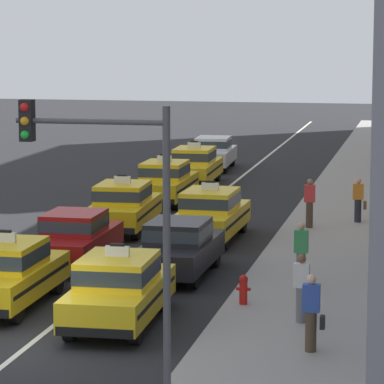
% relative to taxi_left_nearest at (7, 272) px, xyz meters
% --- Properties ---
extents(ground_plane, '(160.00, 160.00, 0.00)m').
position_rel_taxi_left_nearest_xyz_m(ground_plane, '(1.68, -3.47, -0.88)').
color(ground_plane, '#232326').
extents(lane_stripe_left_right, '(0.14, 80.00, 0.01)m').
position_rel_taxi_left_nearest_xyz_m(lane_stripe_left_right, '(1.68, 16.53, -0.87)').
color(lane_stripe_left_right, silver).
rests_on(lane_stripe_left_right, ground).
extents(sidewalk_curb, '(4.00, 90.00, 0.15)m').
position_rel_taxi_left_nearest_xyz_m(sidewalk_curb, '(7.28, 11.53, -0.80)').
color(sidewalk_curb, '#9E9993').
rests_on(sidewalk_curb, ground).
extents(taxi_left_nearest, '(1.85, 4.57, 1.96)m').
position_rel_taxi_left_nearest_xyz_m(taxi_left_nearest, '(0.00, 0.00, 0.00)').
color(taxi_left_nearest, black).
rests_on(taxi_left_nearest, ground).
extents(sedan_left_second, '(1.80, 4.32, 1.58)m').
position_rel_taxi_left_nearest_xyz_m(sedan_left_second, '(0.13, 5.08, -0.03)').
color(sedan_left_second, black).
rests_on(sedan_left_second, ground).
extents(taxi_left_third, '(2.02, 4.64, 1.96)m').
position_rel_taxi_left_nearest_xyz_m(taxi_left_third, '(0.04, 10.72, 0.00)').
color(taxi_left_third, black).
rests_on(taxi_left_third, ground).
extents(taxi_left_fourth, '(1.85, 4.57, 1.96)m').
position_rel_taxi_left_nearest_xyz_m(taxi_left_fourth, '(0.04, 16.94, 0.00)').
color(taxi_left_fourth, black).
rests_on(taxi_left_fourth, ground).
extents(taxi_left_fifth, '(1.92, 4.60, 1.96)m').
position_rel_taxi_left_nearest_xyz_m(taxi_left_fifth, '(0.13, 22.17, 0.00)').
color(taxi_left_fifth, black).
rests_on(taxi_left_fifth, ground).
extents(sedan_left_sixth, '(1.94, 4.37, 1.58)m').
position_rel_taxi_left_nearest_xyz_m(sedan_left_sixth, '(-0.11, 27.84, -0.03)').
color(sedan_left_sixth, black).
rests_on(sedan_left_sixth, ground).
extents(taxi_right_nearest, '(1.94, 4.61, 1.96)m').
position_rel_taxi_left_nearest_xyz_m(taxi_right_nearest, '(3.16, -1.11, 0.00)').
color(taxi_right_nearest, black).
rests_on(taxi_right_nearest, ground).
extents(sedan_right_second, '(1.82, 4.32, 1.58)m').
position_rel_taxi_left_nearest_xyz_m(sedan_right_second, '(3.39, 4.28, -0.03)').
color(sedan_right_second, black).
rests_on(sedan_right_second, ground).
extents(taxi_right_third, '(1.91, 4.60, 1.96)m').
position_rel_taxi_left_nearest_xyz_m(taxi_right_third, '(3.24, 9.77, 0.00)').
color(taxi_right_third, black).
rests_on(taxi_right_third, ground).
extents(pedestrian_near_crosswalk, '(0.36, 0.24, 1.70)m').
position_rel_taxi_left_nearest_xyz_m(pedestrian_near_crosswalk, '(6.92, 3.12, 0.14)').
color(pedestrian_near_crosswalk, slate).
rests_on(pedestrian_near_crosswalk, sidewalk_curb).
extents(pedestrian_mid_block, '(0.47, 0.24, 1.55)m').
position_rel_taxi_left_nearest_xyz_m(pedestrian_mid_block, '(7.77, 13.31, 0.04)').
color(pedestrian_mid_block, '#23232D').
rests_on(pedestrian_mid_block, sidewalk_curb).
extents(pedestrian_by_storefront, '(0.36, 0.24, 1.67)m').
position_rel_taxi_left_nearest_xyz_m(pedestrian_by_storefront, '(6.22, 11.87, 0.12)').
color(pedestrian_by_storefront, '#473828').
rests_on(pedestrian_by_storefront, sidewalk_curb).
extents(pedestrian_trailing, '(0.47, 0.24, 1.65)m').
position_rel_taxi_left_nearest_xyz_m(pedestrian_trailing, '(7.81, -2.83, 0.10)').
color(pedestrian_trailing, '#473828').
rests_on(pedestrian_trailing, sidewalk_curb).
extents(pedestrian_far_corner, '(0.36, 0.24, 1.59)m').
position_rel_taxi_left_nearest_xyz_m(pedestrian_far_corner, '(7.33, -0.52, 0.08)').
color(pedestrian_far_corner, slate).
rests_on(pedestrian_far_corner, sidewalk_curb).
extents(fire_hydrant, '(0.36, 0.22, 0.73)m').
position_rel_taxi_left_nearest_xyz_m(fire_hydrant, '(5.76, 0.90, -0.33)').
color(fire_hydrant, red).
rests_on(fire_hydrant, sidewalk_curb).
extents(traffic_light_pole, '(2.87, 0.33, 5.58)m').
position_rel_taxi_left_nearest_xyz_m(traffic_light_pole, '(4.56, -6.36, 2.94)').
color(traffic_light_pole, '#47474C').
rests_on(traffic_light_pole, ground).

